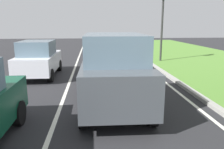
# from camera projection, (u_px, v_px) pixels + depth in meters

# --- Properties ---
(ground_plane) EXTENTS (60.00, 60.00, 0.00)m
(ground_plane) POSITION_uv_depth(u_px,v_px,m) (86.00, 74.00, 11.65)
(ground_plane) COLOR #262628
(lane_line_center) EXTENTS (0.12, 32.00, 0.01)m
(lane_line_center) POSITION_uv_depth(u_px,v_px,m) (72.00, 74.00, 11.59)
(lane_line_center) COLOR silver
(lane_line_center) RESTS_ON ground
(lane_line_right_edge) EXTENTS (0.12, 32.00, 0.01)m
(lane_line_right_edge) POSITION_uv_depth(u_px,v_px,m) (153.00, 73.00, 11.97)
(lane_line_right_edge) COLOR silver
(lane_line_right_edge) RESTS_ON ground
(curb_right) EXTENTS (0.24, 48.00, 0.12)m
(curb_right) POSITION_uv_depth(u_px,v_px,m) (162.00, 72.00, 12.00)
(curb_right) COLOR #9E9B93
(curb_right) RESTS_ON ground
(car_suv_ahead) EXTENTS (2.05, 4.54, 2.28)m
(car_suv_ahead) POSITION_uv_depth(u_px,v_px,m) (114.00, 70.00, 6.91)
(car_suv_ahead) COLOR #474C51
(car_suv_ahead) RESTS_ON ground
(car_hatchback_far) EXTENTS (1.77, 3.72, 1.78)m
(car_hatchback_far) POSITION_uv_depth(u_px,v_px,m) (39.00, 59.00, 11.01)
(car_hatchback_far) COLOR silver
(car_hatchback_far) RESTS_ON ground
(traffic_light_near_right) EXTENTS (0.32, 0.50, 5.37)m
(traffic_light_near_right) POSITION_uv_depth(u_px,v_px,m) (163.00, 8.00, 14.74)
(traffic_light_near_right) COLOR #2D2D2D
(traffic_light_near_right) RESTS_ON ground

